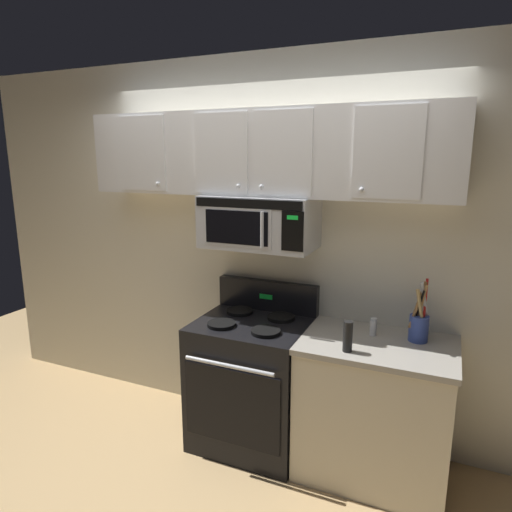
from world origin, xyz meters
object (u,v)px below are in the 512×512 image
object	(u,v)px
over_range_microwave	(259,222)
utensil_crock_blue	(419,323)
stove_range	(252,380)
pepper_mill	(348,336)
salt_shaker	(373,327)

from	to	relation	value
over_range_microwave	utensil_crock_blue	size ratio (longest dim) A/B	1.96
utensil_crock_blue	over_range_microwave	bearing A→B (deg)	-179.80
stove_range	pepper_mill	distance (m)	0.89
salt_shaker	pepper_mill	bearing A→B (deg)	-107.53
over_range_microwave	salt_shaker	size ratio (longest dim) A/B	6.63
stove_range	over_range_microwave	distance (m)	1.11
stove_range	utensil_crock_blue	size ratio (longest dim) A/B	2.88
utensil_crock_blue	salt_shaker	distance (m)	0.28
stove_range	over_range_microwave	xyz separation A→B (m)	(-0.00, 0.12, 1.11)
utensil_crock_blue	salt_shaker	world-z (taller)	utensil_crock_blue
over_range_microwave	salt_shaker	distance (m)	1.01
stove_range	salt_shaker	xyz separation A→B (m)	(0.79, 0.10, 0.49)
over_range_microwave	utensil_crock_blue	distance (m)	1.20
salt_shaker	pepper_mill	size ratio (longest dim) A/B	0.63
stove_range	salt_shaker	bearing A→B (deg)	7.12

